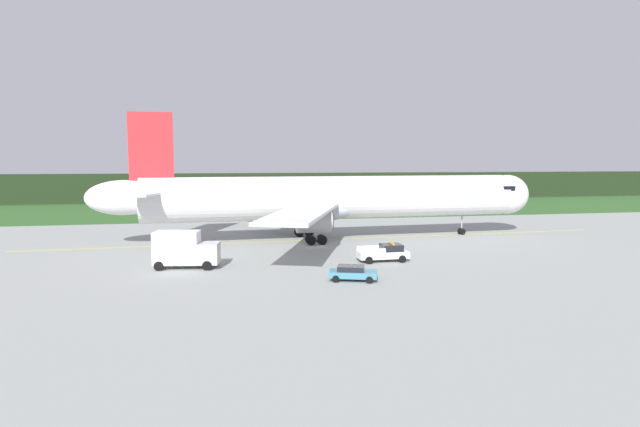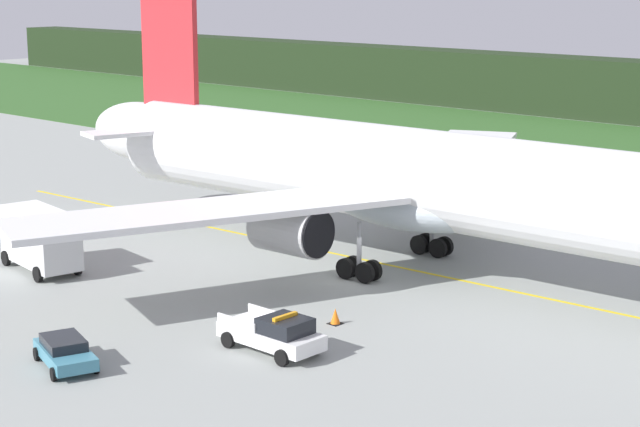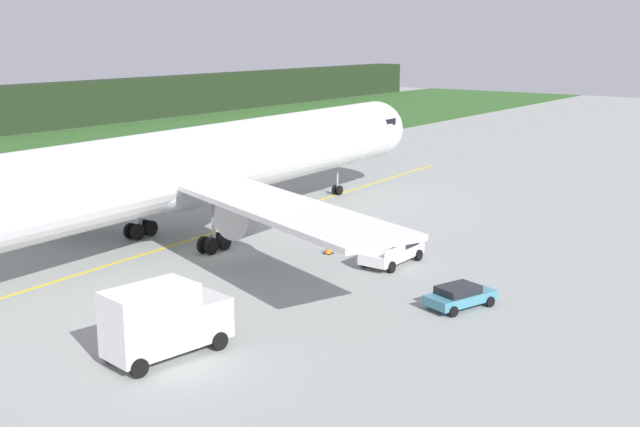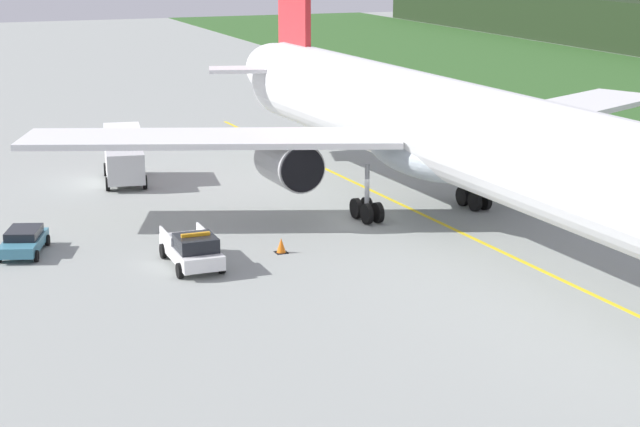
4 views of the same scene
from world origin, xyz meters
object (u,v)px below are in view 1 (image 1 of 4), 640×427
catering_truck (184,249)px  apron_cone (365,250)px  airliner (332,199)px  staff_car (353,273)px  ops_pickup_truck (385,253)px

catering_truck → apron_cone: size_ratio=8.08×
airliner → catering_truck: bearing=-140.3°
airliner → staff_car: 23.81m
ops_pickup_truck → apron_cone: size_ratio=6.56×
airliner → apron_cone: 11.82m
ops_pickup_truck → apron_cone: ops_pickup_truck is taller
staff_car → apron_cone: bearing=69.1°
airliner → staff_car: size_ratio=13.30×
ops_pickup_truck → airliner: bearing=98.0°
catering_truck → staff_car: catering_truck is taller
airliner → catering_truck: airliner is taller
staff_car → apron_cone: staff_car is taller
catering_truck → apron_cone: (19.46, 4.30, -1.48)m
ops_pickup_truck → catering_truck: size_ratio=0.81×
ops_pickup_truck → apron_cone: 5.00m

